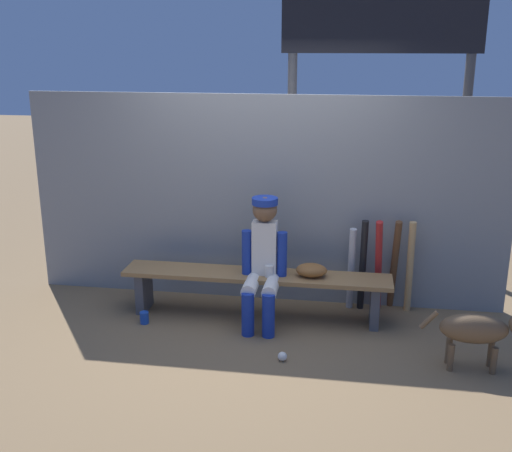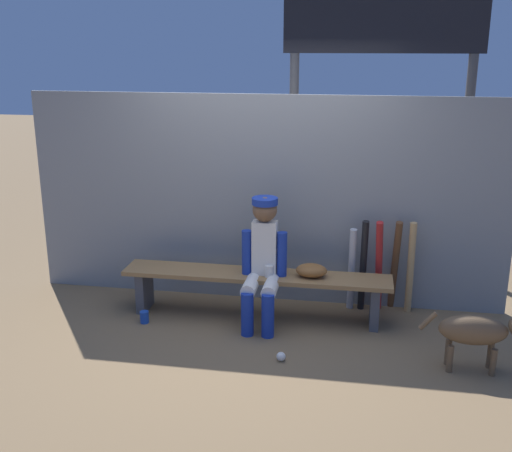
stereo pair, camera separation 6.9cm
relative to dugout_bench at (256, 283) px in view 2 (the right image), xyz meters
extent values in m
plane|color=brown|center=(0.00, 0.00, -0.34)|extent=(30.00, 30.00, 0.00)
cube|color=gray|center=(0.00, 0.47, 0.66)|extent=(4.60, 0.03, 2.00)
cube|color=olive|center=(0.00, 0.00, 0.07)|extent=(2.46, 0.36, 0.04)
cube|color=#4C4C51|center=(-1.08, 0.00, -0.14)|extent=(0.08, 0.29, 0.39)
cube|color=#4C4C51|center=(1.08, 0.00, -0.14)|extent=(0.08, 0.29, 0.39)
cube|color=silver|center=(0.08, 0.00, 0.34)|extent=(0.22, 0.13, 0.50)
sphere|color=brown|center=(0.08, 0.00, 0.70)|extent=(0.22, 0.22, 0.22)
cylinder|color=#193399|center=(0.08, 0.00, 0.78)|extent=(0.23, 0.23, 0.06)
cylinder|color=silver|center=(-0.01, -0.19, 0.05)|extent=(0.13, 0.38, 0.13)
cylinder|color=#193399|center=(-0.01, -0.38, -0.14)|extent=(0.11, 0.11, 0.39)
cylinder|color=#193399|center=(-0.08, -0.02, 0.29)|extent=(0.09, 0.09, 0.42)
cylinder|color=silver|center=(0.17, -0.19, 0.05)|extent=(0.13, 0.38, 0.13)
cylinder|color=#193399|center=(0.17, -0.38, -0.14)|extent=(0.11, 0.11, 0.39)
cylinder|color=#193399|center=(0.24, -0.02, 0.29)|extent=(0.09, 0.09, 0.42)
ellipsoid|color=brown|center=(0.50, 0.00, 0.15)|extent=(0.28, 0.20, 0.12)
cylinder|color=#B7B7BC|center=(0.86, 0.31, 0.07)|extent=(0.07, 0.16, 0.82)
cylinder|color=black|center=(0.96, 0.32, 0.11)|extent=(0.08, 0.15, 0.90)
cylinder|color=#B22323|center=(1.11, 0.29, 0.12)|extent=(0.11, 0.28, 0.92)
cylinder|color=brown|center=(1.26, 0.38, 0.11)|extent=(0.10, 0.25, 0.90)
cylinder|color=tan|center=(1.40, 0.34, 0.11)|extent=(0.08, 0.13, 0.89)
sphere|color=white|center=(0.34, -0.79, -0.30)|extent=(0.07, 0.07, 0.07)
cylinder|color=#1E47AD|center=(-0.98, -0.30, -0.28)|extent=(0.08, 0.08, 0.11)
cylinder|color=silver|center=(0.13, -0.07, 0.15)|extent=(0.08, 0.08, 0.11)
cylinder|color=#3F3F42|center=(0.14, 1.62, 0.83)|extent=(0.10, 0.10, 2.34)
cylinder|color=#3F3F42|center=(1.98, 1.62, 0.83)|extent=(0.10, 0.10, 2.34)
cube|color=black|center=(1.06, 1.62, 2.49)|extent=(2.08, 0.08, 0.97)
ellipsoid|color=brown|center=(1.81, -0.67, 0.00)|extent=(0.52, 0.20, 0.24)
cylinder|color=brown|center=(1.47, -0.67, 0.05)|extent=(0.15, 0.04, 0.16)
cylinder|color=brown|center=(1.97, -0.61, -0.23)|extent=(0.05, 0.05, 0.22)
cylinder|color=brown|center=(1.97, -0.73, -0.23)|extent=(0.05, 0.05, 0.22)
cylinder|color=brown|center=(1.65, -0.61, -0.23)|extent=(0.05, 0.05, 0.22)
cylinder|color=brown|center=(1.65, -0.73, -0.23)|extent=(0.05, 0.05, 0.22)
camera|label=1|loc=(0.84, -5.23, 2.12)|focal=43.50mm
camera|label=2|loc=(0.90, -5.22, 2.12)|focal=43.50mm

